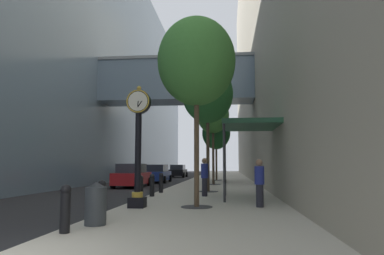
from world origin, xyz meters
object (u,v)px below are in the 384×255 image
at_px(pedestrian_walking, 205,176).
at_px(pedestrian_by_clock, 260,182).
at_px(bollard_second, 101,198).
at_px(car_blue_near, 157,174).
at_px(bollard_nearest, 65,207).
at_px(street_tree_mid_near, 208,94).
at_px(trash_bin, 96,203).
at_px(bollard_sixth, 161,182).
at_px(street_tree_mid_far, 213,115).
at_px(street_clock, 138,140).
at_px(bollard_fourth, 140,188).
at_px(car_black_far, 178,171).
at_px(car_red_mid, 132,176).
at_px(street_tree_far, 216,133).
at_px(bollard_fifth, 152,185).
at_px(street_tree_near, 196,62).

bearing_deg(pedestrian_walking, pedestrian_by_clock, -61.22).
distance_m(bollard_second, car_blue_near, 21.92).
bearing_deg(pedestrian_walking, bollard_nearest, -104.92).
xyz_separation_m(street_tree_mid_near, trash_bin, (-2.14, -10.90, -4.83)).
xyz_separation_m(bollard_sixth, street_tree_mid_far, (2.43, 7.91, 4.61)).
height_order(bollard_nearest, street_tree_mid_far, street_tree_mid_far).
xyz_separation_m(bollard_nearest, pedestrian_walking, (2.43, 9.11, 0.40)).
xyz_separation_m(street_clock, trash_bin, (-0.12, -3.56, -1.79)).
distance_m(bollard_second, bollard_fourth, 4.41).
bearing_deg(car_black_far, car_red_mid, -91.40).
relative_size(street_tree_far, pedestrian_walking, 3.37).
distance_m(bollard_fourth, bollard_fifth, 2.21).
relative_size(bollard_nearest, bollard_sixth, 1.00).
xyz_separation_m(bollard_fifth, pedestrian_walking, (2.43, 0.29, 0.40)).
bearing_deg(street_tree_mid_near, car_blue_near, 113.68).
bearing_deg(street_tree_mid_far, street_clock, -98.03).
bearing_deg(car_blue_near, bollard_second, -82.55).
bearing_deg(street_tree_mid_far, car_black_far, 105.99).
xyz_separation_m(bollard_second, trash_bin, (0.29, -1.17, -0.01)).
bearing_deg(bollard_second, street_tree_mid_far, 81.75).
distance_m(pedestrian_walking, car_red_mid, 10.04).
bearing_deg(street_tree_far, bollard_second, -95.84).
bearing_deg(trash_bin, bollard_fourth, 92.95).
xyz_separation_m(trash_bin, car_blue_near, (-3.13, 22.91, 0.11)).
bearing_deg(bollard_second, street_tree_near, 48.27).
distance_m(bollard_fourth, street_tree_near, 5.49).
relative_size(bollard_second, pedestrian_by_clock, 0.63).
bearing_deg(bollard_fourth, street_tree_far, 82.84).
xyz_separation_m(trash_bin, pedestrian_by_clock, (4.32, 4.10, 0.33)).
bearing_deg(bollard_fifth, street_clock, -84.57).
bearing_deg(street_tree_near, bollard_sixth, 111.69).
xyz_separation_m(bollard_sixth, car_black_far, (-2.82, 26.21, 0.09)).
distance_m(street_tree_near, car_blue_near, 20.24).
distance_m(street_tree_mid_near, pedestrian_by_clock, 8.44).
distance_m(bollard_nearest, street_tree_near, 7.18).
distance_m(bollard_nearest, car_black_far, 37.34).
distance_m(bollard_second, bollard_fifth, 6.62).
xyz_separation_m(pedestrian_by_clock, car_black_far, (-7.43, 32.11, -0.24)).
height_order(street_clock, bollard_nearest, street_clock).
bearing_deg(pedestrian_walking, street_tree_far, 90.00).
bearing_deg(pedestrian_by_clock, car_black_far, 103.03).
height_order(bollard_fifth, street_tree_mid_near, street_tree_mid_near).
distance_m(bollard_nearest, bollard_second, 2.21).
height_order(street_tree_near, car_black_far, street_tree_near).
bearing_deg(car_black_far, pedestrian_walking, -79.44).
bearing_deg(bollard_fifth, trash_bin, -87.89).
bearing_deg(pedestrian_walking, car_blue_near, 109.55).
height_order(bollard_fourth, trash_bin, trash_bin).
distance_m(bollard_fifth, car_black_far, 28.55).
distance_m(trash_bin, pedestrian_walking, 8.36).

